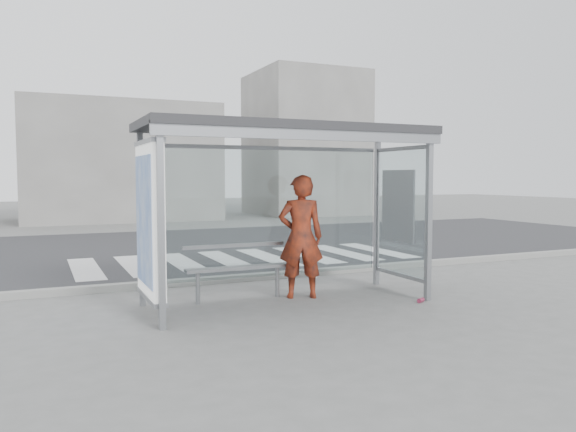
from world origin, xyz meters
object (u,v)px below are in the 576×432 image
object	(u,v)px
person	(301,237)
soda_can	(421,300)
bus_shelter	(263,169)
bench	(238,267)

from	to	relation	value
person	soda_can	distance (m)	2.03
bus_shelter	bench	bearing A→B (deg)	118.27
person	bench	xyz separation A→B (m)	(-0.94, 0.23, -0.45)
bus_shelter	person	size ratio (longest dim) A/B	2.24
bus_shelter	bench	world-z (taller)	bus_shelter
bus_shelter	bench	xyz separation A→B (m)	(-0.24, 0.44, -1.48)
bus_shelter	bench	distance (m)	1.56
person	bus_shelter	bearing A→B (deg)	34.92
bus_shelter	person	xyz separation A→B (m)	(0.71, 0.20, -1.03)
bench	soda_can	size ratio (longest dim) A/B	13.33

